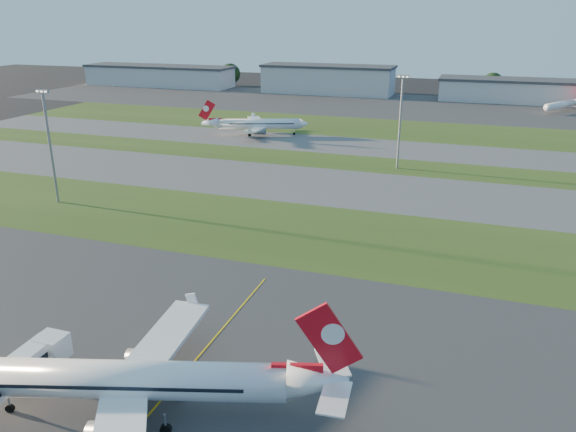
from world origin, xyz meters
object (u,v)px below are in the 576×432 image
at_px(airliner_parked, 138,381).
at_px(mini_jet_near, 562,104).
at_px(light_mast_centre, 400,116).
at_px(light_mast_west, 49,139).
at_px(airliner_taxiing, 258,124).

height_order(airliner_parked, mini_jet_near, airliner_parked).
bearing_deg(mini_jet_near, light_mast_centre, -171.18).
bearing_deg(light_mast_west, airliner_parked, -44.14).
distance_m(airliner_parked, light_mast_west, 83.17).
height_order(airliner_parked, light_mast_west, light_mast_west).
xyz_separation_m(airliner_parked, mini_jet_near, (65.57, 234.96, -1.16)).
distance_m(light_mast_west, light_mast_centre, 89.64).
bearing_deg(airliner_parked, light_mast_centre, 67.67).
relative_size(mini_jet_near, light_mast_centre, 0.97).
height_order(airliner_taxiing, light_mast_centre, light_mast_centre).
xyz_separation_m(airliner_taxiing, mini_jet_near, (109.17, 91.17, -0.68)).
height_order(airliner_taxiing, mini_jet_near, airliner_taxiing).
bearing_deg(airliner_parked, airliner_taxiing, 89.97).
relative_size(airliner_taxiing, light_mast_centre, 1.34).
bearing_deg(light_mast_centre, airliner_parked, -95.43).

